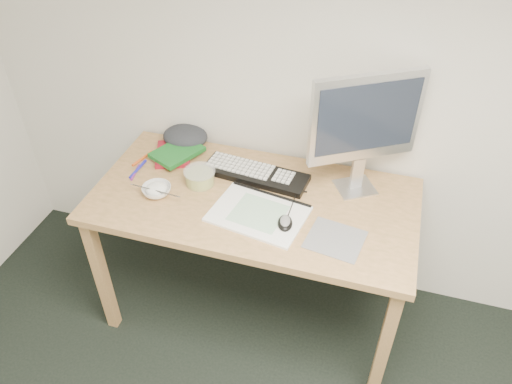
# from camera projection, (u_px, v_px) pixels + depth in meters

# --- Properties ---
(desk) EXTENTS (1.40, 0.70, 0.75)m
(desk) POSITION_uv_depth(u_px,v_px,m) (253.00, 212.00, 2.21)
(desk) COLOR tan
(desk) RESTS_ON ground
(mousepad) EXTENTS (0.24, 0.22, 0.00)m
(mousepad) POSITION_uv_depth(u_px,v_px,m) (335.00, 239.00, 1.95)
(mousepad) COLOR gray
(mousepad) RESTS_ON desk
(sketchpad) EXTENTS (0.42, 0.33, 0.01)m
(sketchpad) POSITION_uv_depth(u_px,v_px,m) (258.00, 214.00, 2.06)
(sketchpad) COLOR silver
(sketchpad) RESTS_ON desk
(keyboard) EXTENTS (0.49, 0.20, 0.03)m
(keyboard) POSITION_uv_depth(u_px,v_px,m) (256.00, 174.00, 2.26)
(keyboard) COLOR black
(keyboard) RESTS_ON desk
(monitor) EXTENTS (0.42, 0.27, 0.55)m
(monitor) POSITION_uv_depth(u_px,v_px,m) (365.00, 121.00, 1.99)
(monitor) COLOR silver
(monitor) RESTS_ON desk
(mouse) EXTENTS (0.08, 0.11, 0.03)m
(mouse) POSITION_uv_depth(u_px,v_px,m) (285.00, 221.00, 2.00)
(mouse) COLOR black
(mouse) RESTS_ON sketchpad
(rice_bowl) EXTENTS (0.14, 0.14, 0.04)m
(rice_bowl) POSITION_uv_depth(u_px,v_px,m) (157.00, 190.00, 2.16)
(rice_bowl) COLOR silver
(rice_bowl) RESTS_ON desk
(chopsticks) EXTENTS (0.23, 0.04, 0.02)m
(chopsticks) POSITION_uv_depth(u_px,v_px,m) (155.00, 191.00, 2.13)
(chopsticks) COLOR #A8A9AB
(chopsticks) RESTS_ON rice_bowl
(fruit_tub) EXTENTS (0.16, 0.16, 0.07)m
(fruit_tub) POSITION_uv_depth(u_px,v_px,m) (200.00, 177.00, 2.21)
(fruit_tub) COLOR #DACC4D
(fruit_tub) RESTS_ON desk
(book_red) EXTENTS (0.23, 0.26, 0.02)m
(book_red) POSITION_uv_depth(u_px,v_px,m) (173.00, 154.00, 2.39)
(book_red) COLOR maroon
(book_red) RESTS_ON desk
(book_green) EXTENTS (0.24, 0.27, 0.02)m
(book_green) POSITION_uv_depth(u_px,v_px,m) (177.00, 152.00, 2.37)
(book_green) COLOR #196422
(book_green) RESTS_ON book_red
(cloth_lump) EXTENTS (0.22, 0.20, 0.08)m
(cloth_lump) POSITION_uv_depth(u_px,v_px,m) (185.00, 136.00, 2.46)
(cloth_lump) COLOR #282A30
(cloth_lump) RESTS_ON desk
(pencil_pink) EXTENTS (0.17, 0.04, 0.01)m
(pencil_pink) POSITION_uv_depth(u_px,v_px,m) (249.00, 195.00, 2.16)
(pencil_pink) COLOR pink
(pencil_pink) RESTS_ON desk
(pencil_tan) EXTENTS (0.17, 0.09, 0.01)m
(pencil_tan) POSITION_uv_depth(u_px,v_px,m) (263.00, 196.00, 2.16)
(pencil_tan) COLOR tan
(pencil_tan) RESTS_ON desk
(pencil_black) EXTENTS (0.19, 0.03, 0.01)m
(pencil_black) POSITION_uv_depth(u_px,v_px,m) (285.00, 190.00, 2.19)
(pencil_black) COLOR black
(pencil_black) RESTS_ON desk
(marker_blue) EXTENTS (0.02, 0.14, 0.01)m
(marker_blue) POSITION_uv_depth(u_px,v_px,m) (138.00, 169.00, 2.31)
(marker_blue) COLOR #2220B2
(marker_blue) RESTS_ON desk
(marker_orange) EXTENTS (0.05, 0.13, 0.01)m
(marker_orange) POSITION_uv_depth(u_px,v_px,m) (142.00, 158.00, 2.37)
(marker_orange) COLOR #DC5619
(marker_orange) RESTS_ON desk
(marker_purple) EXTENTS (0.03, 0.11, 0.01)m
(marker_purple) POSITION_uv_depth(u_px,v_px,m) (135.00, 172.00, 2.29)
(marker_purple) COLOR #73227D
(marker_purple) RESTS_ON desk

